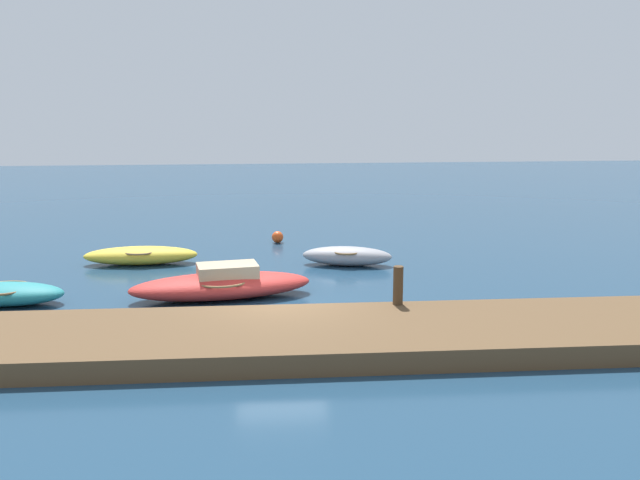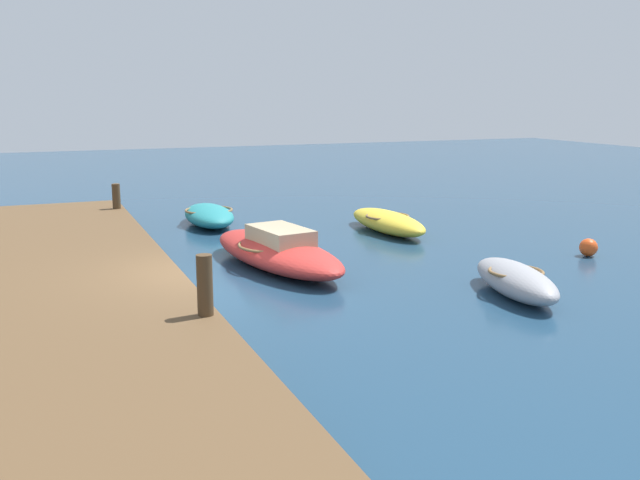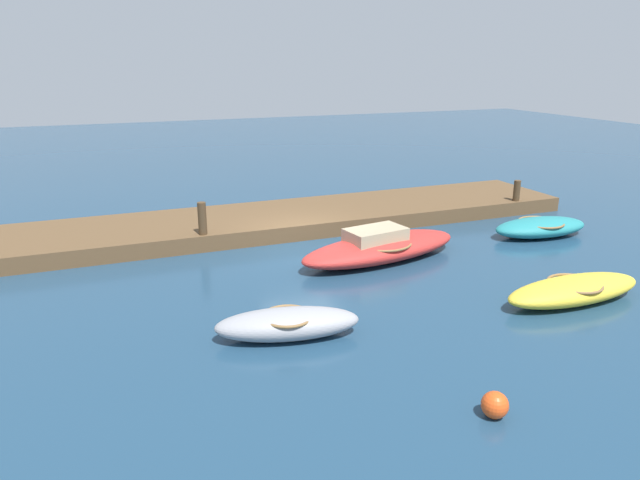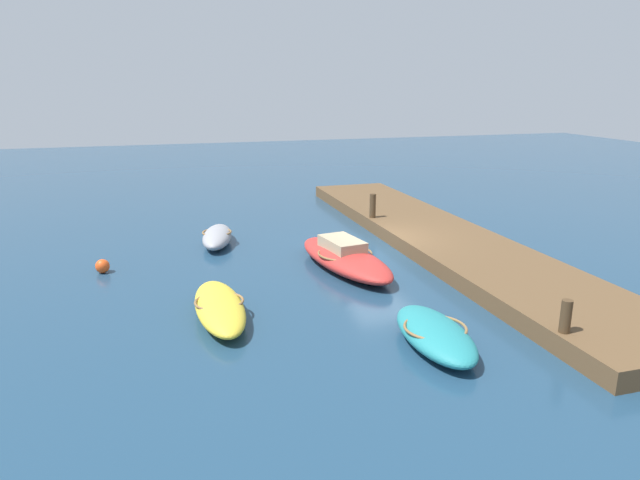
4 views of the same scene
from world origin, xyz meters
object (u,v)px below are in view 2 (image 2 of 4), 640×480
(motorboat_red, at_px, (277,251))
(marker_buoy, at_px, (588,247))
(rowboat_teal, at_px, (209,215))
(mooring_post_west, at_px, (116,196))
(rowboat_yellow, at_px, (387,222))
(dinghy_grey, at_px, (516,280))
(mooring_post_mid_west, at_px, (205,285))

(motorboat_red, relative_size, marker_buoy, 12.03)
(motorboat_red, bearing_deg, rowboat_teal, 172.13)
(motorboat_red, xyz_separation_m, mooring_post_west, (-7.51, -2.93, 0.52))
(rowboat_yellow, height_order, mooring_post_west, mooring_post_west)
(motorboat_red, height_order, mooring_post_west, mooring_post_west)
(dinghy_grey, height_order, rowboat_yellow, dinghy_grey)
(mooring_post_west, bearing_deg, rowboat_yellow, 59.79)
(rowboat_yellow, xyz_separation_m, marker_buoy, (5.02, 3.35, -0.09))
(dinghy_grey, xyz_separation_m, mooring_post_mid_west, (0.55, -6.81, 0.72))
(motorboat_red, xyz_separation_m, marker_buoy, (1.93, 8.02, -0.19))
(rowboat_yellow, relative_size, mooring_post_mid_west, 3.87)
(rowboat_yellow, bearing_deg, mooring_post_west, -120.94)
(mooring_post_mid_west, bearing_deg, rowboat_teal, 166.12)
(dinghy_grey, bearing_deg, motorboat_red, -125.83)
(rowboat_teal, bearing_deg, mooring_post_mid_west, -10.17)
(motorboat_red, bearing_deg, rowboat_yellow, 114.03)
(motorboat_red, relative_size, mooring_post_mid_west, 5.45)
(motorboat_red, distance_m, rowboat_teal, 6.32)
(dinghy_grey, distance_m, motorboat_red, 5.79)
(mooring_post_mid_west, xyz_separation_m, marker_buoy, (-2.91, 10.95, -0.83))
(mooring_post_west, relative_size, marker_buoy, 1.71)
(motorboat_red, bearing_deg, dinghy_grey, 32.68)
(mooring_post_west, height_order, mooring_post_mid_west, mooring_post_mid_west)
(dinghy_grey, relative_size, rowboat_teal, 0.94)
(rowboat_teal, bearing_deg, dinghy_grey, 24.59)
(dinghy_grey, height_order, rowboat_teal, dinghy_grey)
(dinghy_grey, bearing_deg, rowboat_teal, -147.05)
(motorboat_red, distance_m, mooring_post_west, 8.08)
(rowboat_teal, distance_m, mooring_post_west, 3.06)
(dinghy_grey, relative_size, mooring_post_mid_west, 3.21)
(mooring_post_mid_west, height_order, marker_buoy, mooring_post_mid_west)
(dinghy_grey, distance_m, rowboat_yellow, 7.42)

